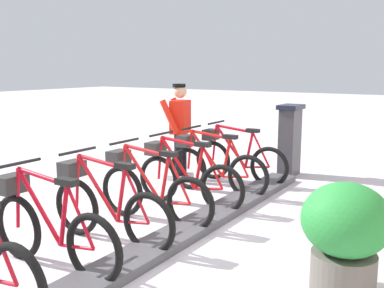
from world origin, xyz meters
The scene contains 11 objects.
ground_plane centered at (0.00, 0.00, 0.00)m, with size 60.00×60.00×0.00m, color silver.
dock_rail_base centered at (0.00, 0.00, 0.05)m, with size 0.44×6.33×0.10m, color #47474C.
payment_kiosk centered at (0.05, -3.54, 0.67)m, with size 0.36×0.52×1.28m.
bike_docked_0 centered at (0.63, -2.56, 0.43)m, with size 1.72×0.54×1.02m.
bike_docked_1 centered at (0.63, -1.77, 0.43)m, with size 1.72×0.54×1.02m.
bike_docked_2 centered at (0.63, -0.98, 0.43)m, with size 1.72×0.54×1.02m.
bike_docked_3 centered at (0.63, -0.19, 0.43)m, with size 1.72×0.54×1.02m.
bike_docked_4 centered at (0.63, 0.60, 0.43)m, with size 1.72×0.54×1.02m.
bike_docked_5 centered at (0.63, 1.39, 0.43)m, with size 1.72×0.54×1.02m.
worker_near_rack centered at (1.52, -2.19, 0.91)m, with size 0.52×0.69×1.66m.
planter_bush centered at (-1.88, 0.30, 0.54)m, with size 0.76×0.76×0.97m.
Camera 1 is at (-2.73, 4.07, 1.93)m, focal length 41.75 mm.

